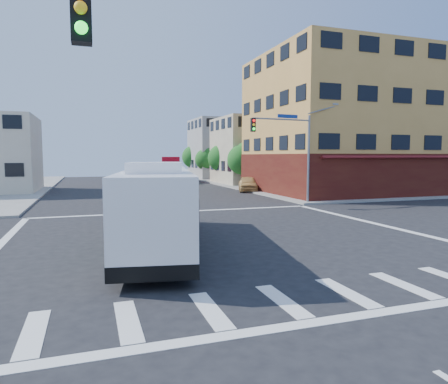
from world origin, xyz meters
name	(u,v)px	position (x,y,z in m)	size (l,w,h in m)	color
ground	(223,239)	(0.00, 0.00, 0.00)	(120.00, 120.00, 0.00)	black
sidewalk_ne	(364,180)	(35.00, 35.00, 0.07)	(50.00, 50.00, 0.15)	gray
corner_building_ne	(348,136)	(19.99, 18.48, 5.89)	(18.10, 15.44, 14.00)	gold
building_east_near	(261,151)	(16.98, 33.98, 4.51)	(12.06, 10.06, 9.00)	beige
building_east_far	(228,149)	(16.98, 47.98, 5.01)	(12.06, 10.06, 10.00)	#9A9995
signal_mast_ne	(290,141)	(9.08, 10.62, 4.98)	(7.91, 1.13, 8.07)	gray
street_tree_a	(243,158)	(11.90, 27.92, 3.59)	(3.60, 3.60, 5.53)	#3B2315
street_tree_b	(222,156)	(11.90, 35.92, 3.75)	(3.80, 3.80, 5.79)	#3B2315
street_tree_c	(206,158)	(11.90, 43.92, 3.46)	(3.40, 3.40, 5.29)	#3B2315
street_tree_d	(194,156)	(11.90, 51.92, 3.88)	(4.00, 4.00, 6.03)	#3B2315
transit_bus	(157,205)	(-3.06, -0.41, 1.76)	(4.77, 12.43, 3.60)	black
box_truck	(171,170)	(5.38, 39.94, 1.79)	(3.65, 8.46, 3.68)	#28282D
parked_car	(248,184)	(10.40, 22.64, 0.82)	(1.94, 4.82, 1.64)	tan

